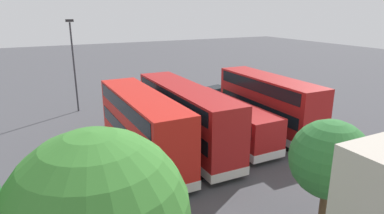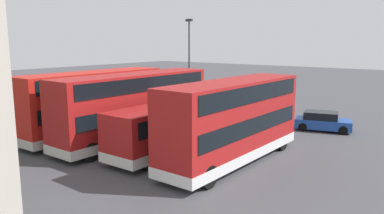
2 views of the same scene
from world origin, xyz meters
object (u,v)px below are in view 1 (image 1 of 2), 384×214
Objects in this scene: bus_double_decker_near_end at (268,103)px; bus_double_decker_fourth at (143,126)px; car_hatchback_silver at (134,93)px; bus_double_decker_third at (185,116)px; lamp_post_tall at (73,60)px; car_small_green at (216,93)px; bus_single_deck_second at (226,119)px.

bus_double_decker_fourth is (10.88, 0.79, 0.00)m from bus_double_decker_near_end.
car_hatchback_silver is (-4.11, -15.35, -1.75)m from bus_double_decker_fourth.
lamp_post_tall reaches higher than bus_double_decker_third.
bus_double_decker_fourth is 2.56× the size of car_small_green.
bus_single_deck_second is at bearing -172.85° from bus_double_decker_fourth.
bus_double_decker_third is at bearing 0.79° from bus_double_decker_near_end.
bus_double_decker_fourth is 16.85m from car_small_green.
car_small_green is 15.34m from lamp_post_tall.
car_small_green is at bearing -130.11° from bus_double_decker_third.
bus_double_decker_fourth is 15.99m from car_hatchback_silver.
bus_double_decker_fourth is at bearing 75.02° from car_hatchback_silver.
bus_double_decker_near_end is 0.96× the size of bus_double_decker_fourth.
bus_double_decker_near_end reaches higher than car_small_green.
car_small_green is (-8.26, 4.03, 0.00)m from car_hatchback_silver.
lamp_post_tall reaches higher than bus_single_deck_second.
bus_double_decker_third is at bearing 113.10° from lamp_post_tall.
bus_double_decker_third is (7.47, 0.10, 0.00)m from bus_double_decker_near_end.
car_small_green is at bearing -98.03° from bus_double_decker_near_end.
bus_double_decker_third is 14.38m from lamp_post_tall.
bus_single_deck_second is 1.19× the size of lamp_post_tall.
bus_double_decker_third is 1.37× the size of lamp_post_tall.
bus_single_deck_second is at bearing 101.26° from car_hatchback_silver.
car_hatchback_silver is (-0.70, -14.67, -1.75)m from bus_double_decker_third.
bus_double_decker_near_end is at bearing -179.21° from bus_double_decker_third.
bus_double_decker_near_end is at bearing 178.67° from bus_single_deck_second.
car_small_green is (-1.49, -10.53, -1.75)m from bus_double_decker_near_end.
car_hatchback_silver is 9.19m from car_small_green.
car_hatchback_silver is (2.88, -14.47, -0.92)m from bus_single_deck_second.
bus_double_decker_third reaches higher than car_hatchback_silver.
bus_double_decker_third is 2.78× the size of car_small_green.
car_hatchback_silver and car_small_green have the same top height.
bus_double_decker_near_end is at bearing 81.97° from car_small_green.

